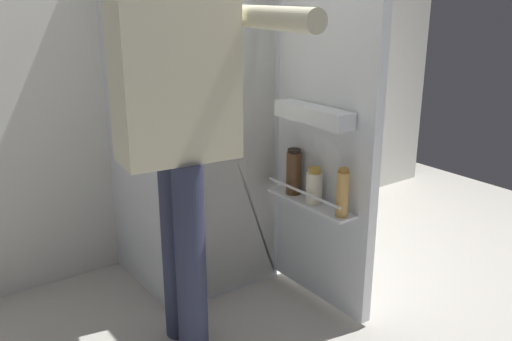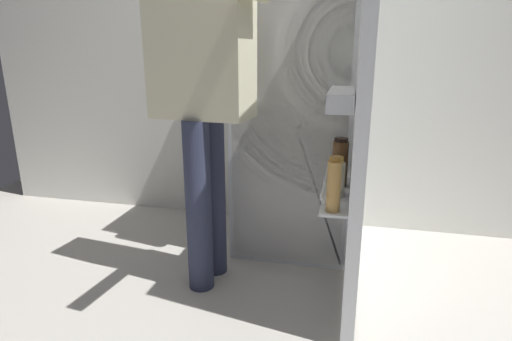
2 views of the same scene
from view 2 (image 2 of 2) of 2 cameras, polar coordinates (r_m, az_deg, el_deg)
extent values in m
plane|color=#B7B2A8|center=(2.07, 2.90, -16.01)|extent=(5.07, 5.07, 0.00)
cube|color=silver|center=(2.66, 6.98, 18.89)|extent=(4.40, 0.10, 2.47)
cube|color=silver|center=(2.32, 5.68, 10.01)|extent=(0.62, 0.62, 1.71)
cube|color=white|center=(2.02, 4.54, 9.14)|extent=(0.58, 0.01, 1.67)
cube|color=white|center=(2.05, 4.81, 12.74)|extent=(0.54, 0.09, 0.01)
cube|color=silver|center=(1.69, 14.30, 7.64)|extent=(0.05, 0.60, 1.67)
cube|color=white|center=(1.78, 10.99, -3.36)|extent=(0.11, 0.49, 0.01)
cylinder|color=silver|center=(1.76, 9.55, -1.39)|extent=(0.01, 0.47, 0.01)
cube|color=white|center=(1.69, 11.73, 9.70)|extent=(0.10, 0.41, 0.07)
cylinder|color=brown|center=(1.87, 11.51, 0.94)|extent=(0.07, 0.07, 0.20)
cylinder|color=black|center=(1.84, 11.69, 4.18)|extent=(0.06, 0.06, 0.02)
cylinder|color=tan|center=(1.55, 10.69, -2.20)|extent=(0.05, 0.05, 0.19)
cylinder|color=#996623|center=(1.52, 10.89, 1.56)|extent=(0.04, 0.04, 0.02)
cylinder|color=#EDE5CC|center=(1.73, 10.98, -1.20)|extent=(0.07, 0.07, 0.14)
cylinder|color=#B78933|center=(1.70, 11.13, 1.49)|extent=(0.05, 0.05, 0.02)
cylinder|color=gold|center=(2.05, 5.05, 14.01)|extent=(0.09, 0.09, 0.08)
cylinder|color=#2D334C|center=(2.06, -5.90, -3.65)|extent=(0.12, 0.12, 0.81)
cylinder|color=#2D334C|center=(1.93, -7.93, -5.13)|extent=(0.12, 0.12, 0.81)
cube|color=beige|center=(1.87, -7.62, 16.06)|extent=(0.46, 0.27, 0.58)
cylinder|color=beige|center=(2.06, -4.72, 15.50)|extent=(0.08, 0.08, 0.54)
camera|label=1|loc=(1.60, -81.49, 14.04)|focal=38.32mm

